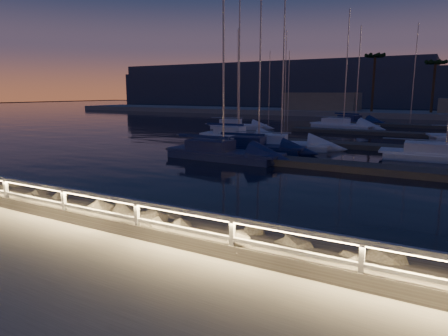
{
  "coord_description": "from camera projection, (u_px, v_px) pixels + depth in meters",
  "views": [
    {
      "loc": [
        5.33,
        -8.02,
        3.97
      ],
      "look_at": [
        -1.5,
        4.0,
        1.34
      ],
      "focal_mm": 32.0,
      "sensor_mm": 36.0,
      "label": 1
    }
  ],
  "objects": [
    {
      "name": "ground",
      "position": [
        198.0,
        250.0,
        10.17
      ],
      "size": [
        400.0,
        400.0,
        0.0
      ],
      "primitive_type": "plane",
      "color": "#ABA79B",
      "rests_on": "ground"
    },
    {
      "name": "sailboat_a",
      "position": [
        256.0,
        147.0,
        30.77
      ],
      "size": [
        7.22,
        2.89,
        12.04
      ],
      "rotation": [
        0.0,
        0.0,
        0.11
      ],
      "color": "navy",
      "rests_on": "ground"
    },
    {
      "name": "riprap",
      "position": [
        156.0,
        225.0,
        12.83
      ],
      "size": [
        30.28,
        2.43,
        1.31
      ],
      "color": "slate",
      "rests_on": "ground"
    },
    {
      "name": "sailboat_g",
      "position": [
        279.0,
        143.0,
        32.77
      ],
      "size": [
        8.32,
        4.06,
        13.61
      ],
      "rotation": [
        0.0,
        0.0,
        0.22
      ],
      "color": "white",
      "rests_on": "ground"
    },
    {
      "name": "guard_rail",
      "position": [
        195.0,
        221.0,
        10.06
      ],
      "size": [
        44.11,
        0.12,
        1.06
      ],
      "color": "silver",
      "rests_on": "ground"
    },
    {
      "name": "distant_hills",
      "position": [
        361.0,
        90.0,
        134.22
      ],
      "size": [
        230.0,
        37.5,
        18.0
      ],
      "color": "#363F53",
      "rests_on": "ground"
    },
    {
      "name": "sailboat_c",
      "position": [
        441.0,
        154.0,
        26.98
      ],
      "size": [
        8.44,
        2.99,
        14.09
      ],
      "rotation": [
        0.0,
        0.0,
        0.06
      ],
      "color": "white",
      "rests_on": "ground"
    },
    {
      "name": "sailboat_n",
      "position": [
        354.0,
        121.0,
        58.38
      ],
      "size": [
        8.37,
        5.27,
        13.9
      ],
      "rotation": [
        0.0,
        0.0,
        -0.4
      ],
      "color": "navy",
      "rests_on": "ground"
    },
    {
      "name": "sailboat_i",
      "position": [
        236.0,
        125.0,
        50.6
      ],
      "size": [
        7.44,
        3.79,
        12.28
      ],
      "rotation": [
        0.0,
        0.0,
        0.25
      ],
      "color": "white",
      "rests_on": "ground"
    },
    {
      "name": "palm_left",
      "position": [
        375.0,
        58.0,
        73.66
      ],
      "size": [
        3.0,
        3.0,
        11.2
      ],
      "color": "#483921",
      "rests_on": "ground"
    },
    {
      "name": "sailboat_e",
      "position": [
        237.0,
        135.0,
        38.78
      ],
      "size": [
        7.81,
        2.84,
        13.11
      ],
      "rotation": [
        0.0,
        0.0,
        0.07
      ],
      "color": "white",
      "rests_on": "ground"
    },
    {
      "name": "sailboat_k",
      "position": [
        342.0,
        125.0,
        51.47
      ],
      "size": [
        9.01,
        4.84,
        14.75
      ],
      "rotation": [
        0.0,
        0.0,
        -0.29
      ],
      "color": "white",
      "rests_on": "ground"
    },
    {
      "name": "sailboat_f",
      "position": [
        221.0,
        152.0,
        27.7
      ],
      "size": [
        8.54,
        2.87,
        14.37
      ],
      "rotation": [
        0.0,
        0.0,
        -0.03
      ],
      "color": "navy",
      "rests_on": "ground"
    },
    {
      "name": "palm_center",
      "position": [
        435.0,
        64.0,
        69.92
      ],
      "size": [
        3.0,
        3.0,
        9.7
      ],
      "color": "#483921",
      "rests_on": "ground"
    },
    {
      "name": "far_shore",
      "position": [
        418.0,
        113.0,
        73.43
      ],
      "size": [
        160.0,
        14.0,
        5.2
      ],
      "color": "#ABA79B",
      "rests_on": "ground"
    },
    {
      "name": "harbor_water",
      "position": [
        383.0,
        146.0,
        37.02
      ],
      "size": [
        400.0,
        440.0,
        0.6
      ],
      "color": "black",
      "rests_on": "ground"
    },
    {
      "name": "floating_docks",
      "position": [
        385.0,
        139.0,
        38.01
      ],
      "size": [
        22.0,
        36.0,
        0.4
      ],
      "color": "#5F574E",
      "rests_on": "ground"
    }
  ]
}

